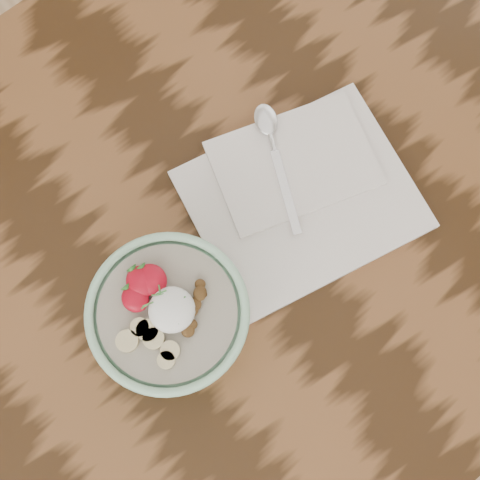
{
  "coord_description": "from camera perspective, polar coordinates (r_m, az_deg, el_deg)",
  "views": [
    {
      "loc": [
        5.82,
        -20.09,
        161.39
      ],
      "look_at": [
        17.65,
        -5.48,
        86.28
      ],
      "focal_mm": 50.0,
      "sensor_mm": 36.0,
      "label": 1
    }
  ],
  "objects": [
    {
      "name": "spoon",
      "position": [
        0.91,
        2.64,
        8.75
      ],
      "size": [
        9.95,
        18.13,
        0.99
      ],
      "rotation": [
        0.0,
        0.0,
        -0.43
      ],
      "color": "silver",
      "rests_on": "napkin"
    },
    {
      "name": "napkin",
      "position": [
        0.91,
        5.16,
        4.12
      ],
      "size": [
        33.02,
        28.89,
        1.78
      ],
      "rotation": [
        0.0,
        0.0,
        -0.21
      ],
      "color": "white",
      "rests_on": "table"
    },
    {
      "name": "table",
      "position": [
        0.98,
        -10.17,
        -6.82
      ],
      "size": [
        160.0,
        90.0,
        75.0
      ],
      "color": "black",
      "rests_on": "ground"
    },
    {
      "name": "breakfast_bowl",
      "position": [
        0.81,
        -5.97,
        -6.51
      ],
      "size": [
        19.06,
        19.06,
        12.79
      ],
      "rotation": [
        0.0,
        0.0,
        -0.19
      ],
      "color": "#9ED4AD",
      "rests_on": "table"
    }
  ]
}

